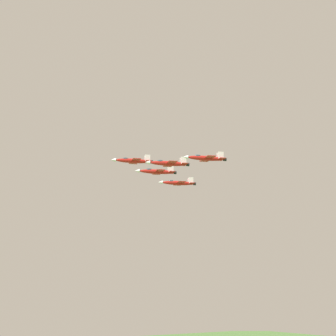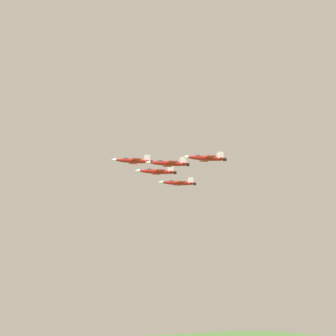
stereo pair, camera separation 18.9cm
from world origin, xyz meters
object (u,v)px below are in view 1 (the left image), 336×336
Objects in this scene: jet_right_wingman at (157,172)px; jet_left_wingman at (168,163)px; jet_lead at (133,161)px; jet_left_outer at (206,158)px; jet_right_outer at (178,183)px.

jet_left_wingman is at bearing 90.40° from jet_right_wingman.
jet_lead is 0.95× the size of jet_right_wingman.
jet_right_outer is at bearing -90.94° from jet_left_outer.
jet_left_wingman is 20.53m from jet_right_wingman.
jet_right_wingman is (-7.29, -19.17, 0.90)m from jet_left_wingman.
jet_left_wingman reaches higher than jet_right_outer.
jet_left_outer is 41.07m from jet_right_outer.
jet_lead is 1.00× the size of jet_right_outer.
jet_left_wingman is at bearing 69.15° from jet_right_outer.
jet_right_outer is (-14.58, -38.34, -2.04)m from jet_left_outer.
jet_lead reaches higher than jet_left_wingman.
jet_left_wingman is 1.03× the size of jet_right_outer.
jet_lead reaches higher than jet_left_outer.
jet_right_wingman is at bearing 40.92° from jet_right_outer.
jet_right_wingman is at bearing -90.05° from jet_left_wingman.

